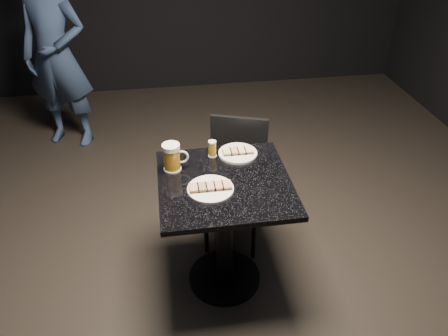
% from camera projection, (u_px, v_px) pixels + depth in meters
% --- Properties ---
extents(floor, '(6.00, 6.00, 0.00)m').
position_uv_depth(floor, '(224.00, 278.00, 2.73)').
color(floor, black).
rests_on(floor, ground).
extents(plate_large, '(0.24, 0.24, 0.01)m').
position_uv_depth(plate_large, '(210.00, 189.00, 2.23)').
color(plate_large, white).
rests_on(plate_large, table).
extents(plate_small, '(0.22, 0.22, 0.01)m').
position_uv_depth(plate_small, '(238.00, 153.00, 2.52)').
color(plate_small, white).
rests_on(plate_small, table).
extents(patron, '(0.69, 0.56, 1.63)m').
position_uv_depth(patron, '(56.00, 56.00, 3.68)').
color(patron, navy).
rests_on(patron, floor).
extents(table, '(0.70, 0.70, 0.75)m').
position_uv_depth(table, '(225.00, 216.00, 2.44)').
color(table, black).
rests_on(table, floor).
extents(beer_mug, '(0.14, 0.10, 0.16)m').
position_uv_depth(beer_mug, '(172.00, 157.00, 2.35)').
color(beer_mug, silver).
rests_on(beer_mug, table).
extents(beer_tumbler, '(0.05, 0.05, 0.10)m').
position_uv_depth(beer_tumbler, '(212.00, 149.00, 2.48)').
color(beer_tumbler, silver).
rests_on(beer_tumbler, table).
extents(chair, '(0.46, 0.46, 0.85)m').
position_uv_depth(chair, '(236.00, 174.00, 2.80)').
color(chair, black).
rests_on(chair, floor).
extents(canapes_on_plate_large, '(0.22, 0.07, 0.02)m').
position_uv_depth(canapes_on_plate_large, '(210.00, 187.00, 2.22)').
color(canapes_on_plate_large, '#4C3521').
rests_on(canapes_on_plate_large, plate_large).
extents(canapes_on_plate_small, '(0.18, 0.07, 0.02)m').
position_uv_depth(canapes_on_plate_small, '(238.00, 151.00, 2.51)').
color(canapes_on_plate_small, '#4C3521').
rests_on(canapes_on_plate_small, plate_small).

